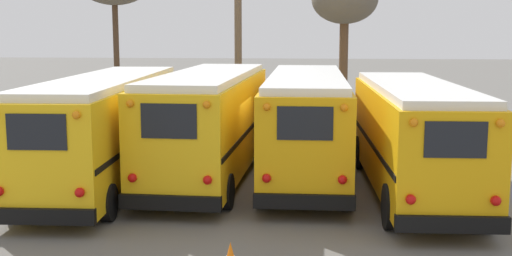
{
  "coord_description": "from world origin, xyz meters",
  "views": [
    {
      "loc": [
        1.6,
        -18.94,
        4.63
      ],
      "look_at": [
        0.0,
        0.05,
        1.66
      ],
      "focal_mm": 45.0,
      "sensor_mm": 36.0,
      "label": 1
    }
  ],
  "objects_px": {
    "school_bus_0": "(107,126)",
    "school_bus_3": "(413,134)",
    "school_bus_2": "(306,121)",
    "bare_tree_0": "(345,2)",
    "utility_pole": "(238,28)",
    "school_bus_1": "(209,121)"
  },
  "relations": [
    {
      "from": "school_bus_0",
      "to": "school_bus_3",
      "type": "height_order",
      "value": "school_bus_0"
    },
    {
      "from": "school_bus_0",
      "to": "school_bus_2",
      "type": "distance_m",
      "value": 6.11
    },
    {
      "from": "school_bus_0",
      "to": "bare_tree_0",
      "type": "distance_m",
      "value": 14.74
    },
    {
      "from": "school_bus_3",
      "to": "utility_pole",
      "type": "xyz_separation_m",
      "value": [
        -6.33,
        12.75,
        2.93
      ]
    },
    {
      "from": "school_bus_2",
      "to": "school_bus_3",
      "type": "xyz_separation_m",
      "value": [
        2.99,
        -1.95,
        -0.05
      ]
    },
    {
      "from": "school_bus_0",
      "to": "school_bus_3",
      "type": "relative_size",
      "value": 1.15
    },
    {
      "from": "school_bus_0",
      "to": "school_bus_2",
      "type": "relative_size",
      "value": 1.06
    },
    {
      "from": "school_bus_3",
      "to": "bare_tree_0",
      "type": "distance_m",
      "value": 13.33
    },
    {
      "from": "school_bus_1",
      "to": "school_bus_3",
      "type": "relative_size",
      "value": 1.05
    },
    {
      "from": "school_bus_3",
      "to": "bare_tree_0",
      "type": "xyz_separation_m",
      "value": [
        -1.32,
        12.61,
        4.13
      ]
    },
    {
      "from": "school_bus_0",
      "to": "utility_pole",
      "type": "bearing_deg",
      "value": 77.62
    },
    {
      "from": "school_bus_0",
      "to": "school_bus_3",
      "type": "bearing_deg",
      "value": -4.45
    },
    {
      "from": "school_bus_2",
      "to": "school_bus_1",
      "type": "bearing_deg",
      "value": -171.93
    },
    {
      "from": "school_bus_1",
      "to": "school_bus_3",
      "type": "xyz_separation_m",
      "value": [
        5.98,
        -1.53,
        -0.07
      ]
    },
    {
      "from": "school_bus_1",
      "to": "bare_tree_0",
      "type": "relative_size",
      "value": 1.38
    },
    {
      "from": "school_bus_3",
      "to": "bare_tree_0",
      "type": "height_order",
      "value": "bare_tree_0"
    },
    {
      "from": "school_bus_1",
      "to": "bare_tree_0",
      "type": "distance_m",
      "value": 12.69
    },
    {
      "from": "school_bus_1",
      "to": "school_bus_2",
      "type": "bearing_deg",
      "value": 8.07
    },
    {
      "from": "school_bus_1",
      "to": "school_bus_3",
      "type": "distance_m",
      "value": 6.18
    },
    {
      "from": "utility_pole",
      "to": "bare_tree_0",
      "type": "xyz_separation_m",
      "value": [
        5.01,
        -0.14,
        1.2
      ]
    },
    {
      "from": "utility_pole",
      "to": "school_bus_0",
      "type": "bearing_deg",
      "value": -102.38
    },
    {
      "from": "school_bus_2",
      "to": "utility_pole",
      "type": "distance_m",
      "value": 11.66
    }
  ]
}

